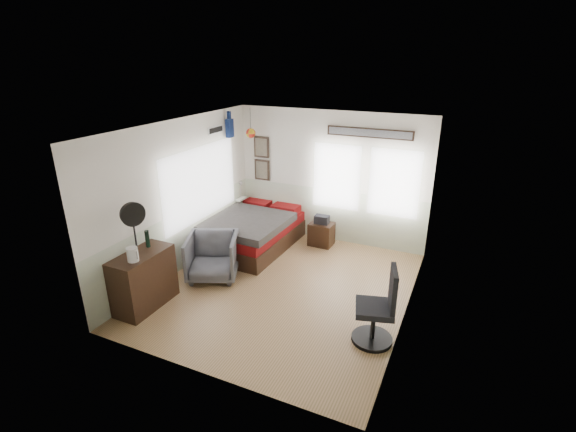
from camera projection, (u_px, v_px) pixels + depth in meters
name	position (u px, v px, depth m)	size (l,w,h in m)	color
ground_plane	(284.00, 288.00, 7.06)	(4.00, 4.50, 0.01)	olive
room_shell	(284.00, 194.00, 6.67)	(4.02, 4.52, 2.71)	white
wall_decor	(275.00, 139.00, 8.39)	(3.55, 1.32, 1.44)	#38261A
bed	(252.00, 231.00, 8.49)	(1.59, 2.16, 0.67)	#341F12
dresser	(144.00, 280.00, 6.42)	(0.48, 1.00, 0.90)	#341F12
armchair	(212.00, 257.00, 7.28)	(0.84, 0.87, 0.79)	#58585F
nightstand	(321.00, 234.00, 8.59)	(0.48, 0.38, 0.48)	#341F12
task_chair	(379.00, 313.00, 5.59)	(0.61, 0.61, 1.12)	black
kettle	(133.00, 254.00, 6.00)	(0.19, 0.16, 0.21)	silver
bottle	(147.00, 239.00, 6.43)	(0.07, 0.07, 0.27)	black
stand_fan	(133.00, 215.00, 5.88)	(0.22, 0.34, 0.87)	black
black_bag	(322.00, 219.00, 8.47)	(0.29, 0.19, 0.17)	black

